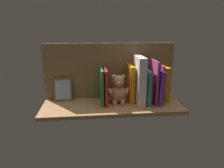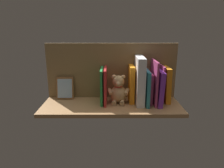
% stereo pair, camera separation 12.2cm
% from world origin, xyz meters
% --- Properties ---
extents(ground_plane, '(0.85, 0.32, 0.02)m').
position_xyz_m(ground_plane, '(0.00, 0.00, -0.01)').
color(ground_plane, '#A87A4C').
extents(shelf_back_panel, '(0.85, 0.02, 0.36)m').
position_xyz_m(shelf_back_panel, '(0.00, -0.14, 0.18)').
color(shelf_back_panel, olive).
rests_on(shelf_back_panel, ground_plane).
extents(book_0, '(0.04, 0.14, 0.22)m').
position_xyz_m(book_0, '(-0.35, -0.05, 0.11)').
color(book_0, orange).
rests_on(book_0, ground_plane).
extents(book_1, '(0.01, 0.13, 0.23)m').
position_xyz_m(book_1, '(-0.32, -0.06, 0.11)').
color(book_1, '#B23F72').
rests_on(book_1, ground_plane).
extents(book_2, '(0.03, 0.20, 0.21)m').
position_xyz_m(book_2, '(-0.29, -0.02, 0.10)').
color(book_2, purple).
rests_on(book_2, ground_plane).
extents(book_3, '(0.01, 0.19, 0.27)m').
position_xyz_m(book_3, '(-0.26, -0.03, 0.13)').
color(book_3, '#B23F72').
rests_on(book_3, ground_plane).
extents(book_4, '(0.02, 0.16, 0.19)m').
position_xyz_m(book_4, '(-0.24, -0.04, 0.09)').
color(book_4, '#B23F72').
rests_on(book_4, ground_plane).
extents(book_5, '(0.02, 0.20, 0.21)m').
position_xyz_m(book_5, '(-0.21, -0.02, 0.11)').
color(book_5, teal).
rests_on(book_5, ground_plane).
extents(dictionary_thick_white, '(0.05, 0.19, 0.29)m').
position_xyz_m(dictionary_thick_white, '(-0.17, -0.03, 0.14)').
color(dictionary_thick_white, white).
rests_on(dictionary_thick_white, ground_plane).
extents(book_6, '(0.03, 0.14, 0.23)m').
position_xyz_m(book_6, '(-0.13, -0.05, 0.11)').
color(book_6, orange).
rests_on(book_6, ground_plane).
extents(teddy_bear, '(0.14, 0.12, 0.18)m').
position_xyz_m(teddy_bear, '(-0.04, -0.03, 0.08)').
color(teddy_bear, tan).
rests_on(teddy_bear, ground_plane).
extents(book_7, '(0.01, 0.18, 0.22)m').
position_xyz_m(book_7, '(0.04, -0.03, 0.11)').
color(book_7, red).
rests_on(book_7, ground_plane).
extents(book_8, '(0.01, 0.17, 0.22)m').
position_xyz_m(book_8, '(0.06, -0.04, 0.11)').
color(book_8, green).
rests_on(book_8, ground_plane).
extents(picture_frame_leaning, '(0.11, 0.04, 0.15)m').
position_xyz_m(picture_frame_leaning, '(0.31, -0.10, 0.07)').
color(picture_frame_leaning, brown).
rests_on(picture_frame_leaning, ground_plane).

